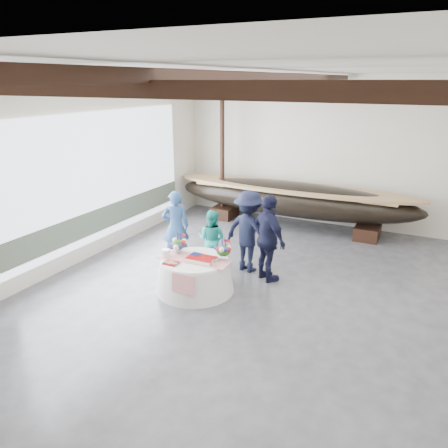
% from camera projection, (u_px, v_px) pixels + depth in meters
% --- Properties ---
extents(floor, '(10.00, 12.00, 0.01)m').
position_uv_depth(floor, '(264.00, 309.00, 8.68)').
color(floor, '#3D3D42').
rests_on(floor, ground).
extents(wall_back, '(10.00, 0.02, 4.50)m').
position_uv_depth(wall_back, '(340.00, 153.00, 13.07)').
color(wall_back, silver).
rests_on(wall_back, ground).
extents(wall_left, '(0.02, 12.00, 4.50)m').
position_uv_depth(wall_left, '(65.00, 175.00, 10.09)').
color(wall_left, silver).
rests_on(wall_left, ground).
extents(ceiling, '(10.00, 12.00, 0.01)m').
position_uv_depth(ceiling, '(272.00, 70.00, 7.27)').
color(ceiling, white).
rests_on(ceiling, wall_back).
extents(pavilion_structure, '(9.80, 11.76, 4.50)m').
position_uv_depth(pavilion_structure, '(287.00, 99.00, 8.15)').
color(pavilion_structure, black).
rests_on(pavilion_structure, ground).
extents(open_bay, '(0.03, 7.00, 3.20)m').
position_uv_depth(open_bay, '(99.00, 184.00, 11.05)').
color(open_bay, silver).
rests_on(open_bay, ground).
extents(longboat_display, '(7.59, 1.52, 1.42)m').
position_uv_depth(longboat_display, '(292.00, 199.00, 13.21)').
color(longboat_display, black).
rests_on(longboat_display, ground).
extents(banquet_table, '(1.68, 1.68, 0.72)m').
position_uv_depth(banquet_table, '(195.00, 275.00, 9.36)').
color(banquet_table, silver).
rests_on(banquet_table, ground).
extents(tabletop_items, '(1.57, 0.95, 0.40)m').
position_uv_depth(tabletop_items, '(197.00, 250.00, 9.31)').
color(tabletop_items, red).
rests_on(tabletop_items, banquet_table).
extents(guest_woman_blue, '(0.79, 0.74, 1.82)m').
position_uv_depth(guest_woman_blue, '(176.00, 227.00, 10.71)').
color(guest_woman_blue, '#284C81').
rests_on(guest_woman_blue, ground).
extents(guest_woman_teal, '(0.74, 0.59, 1.44)m').
position_uv_depth(guest_woman_teal, '(212.00, 239.00, 10.41)').
color(guest_woman_teal, teal).
rests_on(guest_woman_teal, ground).
extents(guest_man_left, '(1.37, 0.95, 1.95)m').
position_uv_depth(guest_man_left, '(249.00, 231.00, 10.18)').
color(guest_man_left, black).
rests_on(guest_man_left, ground).
extents(guest_man_right, '(1.23, 1.07, 1.99)m').
position_uv_depth(guest_man_right, '(268.00, 239.00, 9.64)').
color(guest_man_right, black).
rests_on(guest_man_right, ground).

